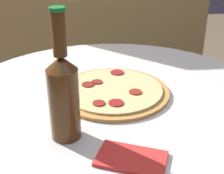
{
  "coord_description": "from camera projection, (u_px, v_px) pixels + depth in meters",
  "views": [
    {
      "loc": [
        -0.08,
        -0.79,
        1.15
      ],
      "look_at": [
        -0.0,
        0.03,
        0.74
      ],
      "focal_mm": 50.0,
      "sensor_mm": 36.0,
      "label": 1
    }
  ],
  "objects": [
    {
      "name": "napkin",
      "position": [
        131.0,
        159.0,
        0.65
      ],
      "size": [
        0.17,
        0.13,
        0.01
      ],
      "color": "red",
      "rests_on": "table"
    },
    {
      "name": "beer_bottle",
      "position": [
        63.0,
        93.0,
        0.68
      ],
      "size": [
        0.07,
        0.07,
        0.3
      ],
      "color": "#563314",
      "rests_on": "table"
    },
    {
      "name": "fence_panel",
      "position": [
        97.0,
        2.0,
        1.77
      ],
      "size": [
        1.31,
        0.04,
        1.59
      ],
      "color": "tan",
      "rests_on": "ground_plane"
    },
    {
      "name": "pizza",
      "position": [
        112.0,
        91.0,
        0.92
      ],
      "size": [
        0.33,
        0.33,
        0.02
      ],
      "color": "#C68E47",
      "rests_on": "table"
    },
    {
      "name": "table",
      "position": [
        114.0,
        146.0,
        0.97
      ],
      "size": [
        1.0,
        1.0,
        0.72
      ],
      "color": "silver",
      "rests_on": "ground_plane"
    }
  ]
}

